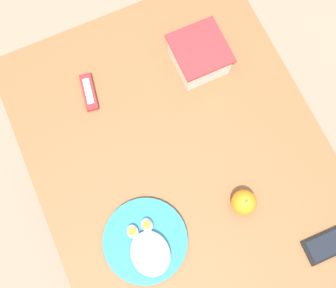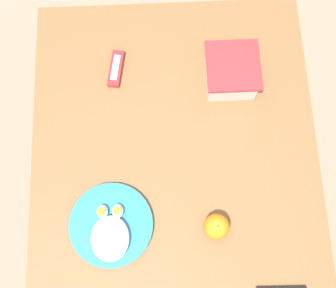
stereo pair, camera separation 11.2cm
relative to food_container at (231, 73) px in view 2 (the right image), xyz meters
name	(u,v)px [view 2 (the right image)]	position (x,y,z in m)	size (l,w,h in m)	color
ground_plane	(173,198)	(0.29, -0.19, -0.81)	(10.00, 10.00, 0.00)	gray
table	(175,175)	(0.29, -0.19, -0.14)	(1.17, 0.89, 0.77)	brown
food_container	(231,73)	(0.00, 0.00, 0.00)	(0.17, 0.16, 0.10)	white
orange_fruit	(217,227)	(0.47, -0.08, -0.01)	(0.07, 0.07, 0.07)	orange
rice_plate	(111,228)	(0.46, -0.39, -0.03)	(0.25, 0.25, 0.05)	teal
candy_bar	(116,69)	(-0.05, -0.37, -0.03)	(0.13, 0.06, 0.02)	#B7282D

